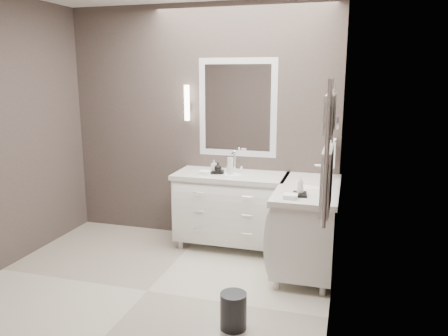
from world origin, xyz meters
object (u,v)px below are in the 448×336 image
(towel_ladder, at_px, (328,157))
(waste_bin, at_px, (233,311))
(vanity_back, at_px, (231,205))
(vanity_right, at_px, (307,222))

(towel_ladder, height_order, waste_bin, towel_ladder)
(vanity_back, relative_size, towel_ladder, 1.38)
(vanity_right, height_order, waste_bin, vanity_right)
(vanity_back, height_order, vanity_right, same)
(towel_ladder, xyz_separation_m, waste_bin, (-0.65, 0.05, -1.25))
(vanity_back, relative_size, waste_bin, 4.31)
(waste_bin, bearing_deg, towel_ladder, -4.51)
(waste_bin, bearing_deg, vanity_back, 105.96)
(towel_ladder, bearing_deg, vanity_back, 124.10)
(towel_ladder, distance_m, waste_bin, 1.41)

